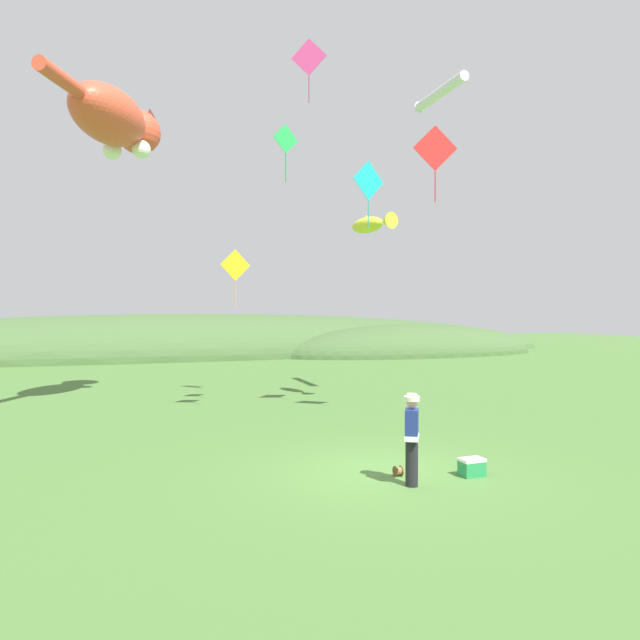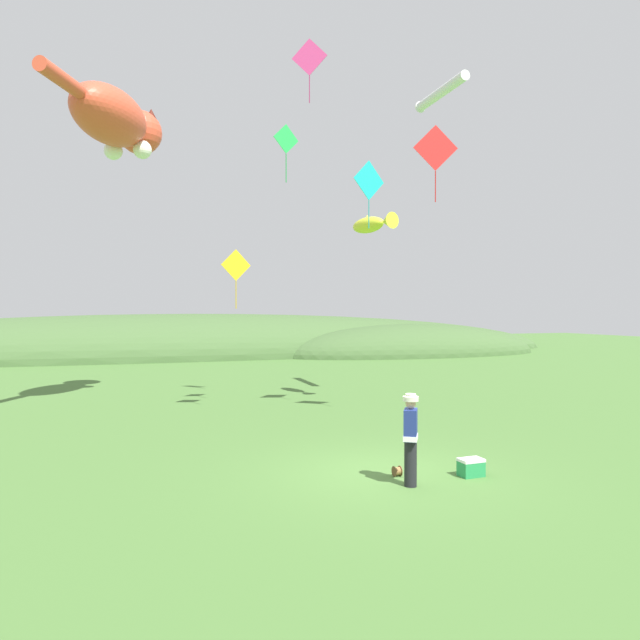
# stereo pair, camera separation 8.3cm
# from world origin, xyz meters

# --- Properties ---
(ground_plane) EXTENTS (120.00, 120.00, 0.00)m
(ground_plane) POSITION_xyz_m (0.00, 0.00, 0.00)
(ground_plane) COLOR #477033
(distant_hill_ridge) EXTENTS (63.22, 14.19, 6.31)m
(distant_hill_ridge) POSITION_xyz_m (2.56, 32.36, 0.00)
(distant_hill_ridge) COLOR #426033
(distant_hill_ridge) RESTS_ON ground
(festival_attendant) EXTENTS (0.44, 0.49, 1.77)m
(festival_attendant) POSITION_xyz_m (0.12, -0.85, 0.95)
(festival_attendant) COLOR black
(festival_attendant) RESTS_ON ground
(kite_spool) EXTENTS (0.15, 0.21, 0.21)m
(kite_spool) POSITION_xyz_m (0.18, -0.18, 0.11)
(kite_spool) COLOR olive
(kite_spool) RESTS_ON ground
(picnic_cooler) EXTENTS (0.50, 0.34, 0.36)m
(picnic_cooler) POSITION_xyz_m (1.60, -0.67, 0.18)
(picnic_cooler) COLOR #268C4C
(picnic_cooler) RESTS_ON ground
(kite_giant_cat) EXTENTS (3.73, 6.46, 2.12)m
(kite_giant_cat) POSITION_xyz_m (-5.16, 10.24, 9.84)
(kite_giant_cat) COLOR #E04C33
(kite_fish_windsock) EXTENTS (1.10, 2.24, 0.67)m
(kite_fish_windsock) POSITION_xyz_m (3.46, 8.16, 6.48)
(kite_fish_windsock) COLOR yellow
(kite_tube_streamer) EXTENTS (0.47, 3.21, 0.44)m
(kite_tube_streamer) POSITION_xyz_m (5.96, 7.68, 11.31)
(kite_tube_streamer) COLOR white
(kite_diamond_green) EXTENTS (0.89, 0.27, 1.82)m
(kite_diamond_green) POSITION_xyz_m (-0.16, 6.75, 8.73)
(kite_diamond_green) COLOR green
(kite_diamond_red) EXTENTS (1.28, 0.35, 2.22)m
(kite_diamond_red) POSITION_xyz_m (3.52, 3.94, 8.05)
(kite_diamond_red) COLOR red
(kite_diamond_teal) EXTENTS (1.22, 0.38, 2.17)m
(kite_diamond_teal) POSITION_xyz_m (2.45, 6.23, 7.53)
(kite_diamond_teal) COLOR #19BFBF
(kite_diamond_pink) EXTENTS (1.03, 0.67, 2.12)m
(kite_diamond_pink) POSITION_xyz_m (0.84, 7.43, 11.72)
(kite_diamond_pink) COLOR #E53F8C
(kite_diamond_gold) EXTENTS (1.01, 0.22, 1.93)m
(kite_diamond_gold) POSITION_xyz_m (-1.53, 7.89, 4.83)
(kite_diamond_gold) COLOR yellow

